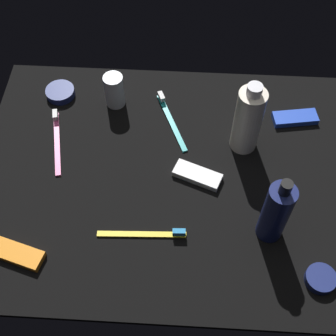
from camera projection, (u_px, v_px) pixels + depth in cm
name	position (u px, v px, depth cm)	size (l,w,h in cm)	color
ground_plane	(168.00, 177.00, 101.91)	(84.00, 64.00, 1.20)	black
lotion_bottle	(276.00, 212.00, 87.27)	(5.24, 5.24, 18.29)	navy
bodywash_bottle	(248.00, 120.00, 99.00)	(6.02, 6.02, 18.86)	silver
deodorant_stick	(114.00, 91.00, 109.67)	(4.64, 4.64, 8.57)	silver
toothbrush_yellow	(147.00, 234.00, 92.96)	(18.03, 1.97, 2.10)	yellow
toothbrush_pink	(57.00, 138.00, 106.37)	(5.03, 17.84, 2.10)	#E55999
toothbrush_teal	(170.00, 118.00, 109.75)	(8.13, 17.04, 2.10)	teal
snack_bar_orange	(18.00, 254.00, 90.39)	(10.40, 4.00, 1.50)	orange
snack_bar_white	(197.00, 177.00, 100.38)	(10.40, 4.00, 1.50)	white
snack_bar_blue	(295.00, 118.00, 109.55)	(10.40, 4.00, 1.50)	blue
cream_tin_left	(60.00, 92.00, 113.87)	(7.02, 7.02, 1.87)	navy
cream_tin_right	(321.00, 279.00, 87.43)	(5.88, 5.88, 1.80)	navy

